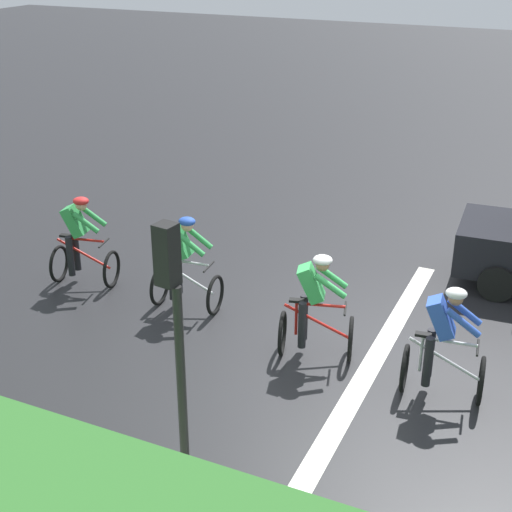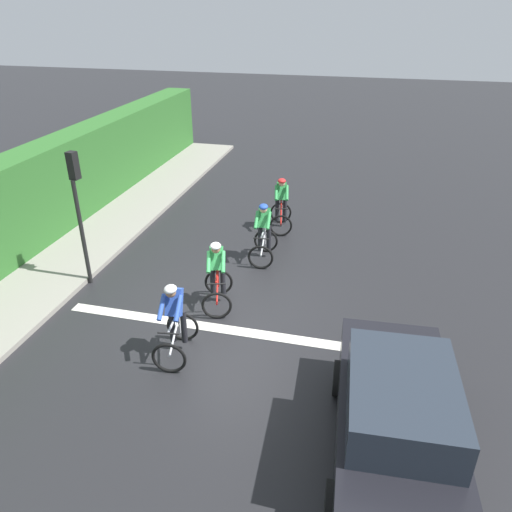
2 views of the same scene
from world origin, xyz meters
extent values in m
plane|color=black|center=(0.00, 0.00, 0.00)|extent=(80.00, 80.00, 0.00)
cube|color=silver|center=(0.00, -0.60, 0.00)|extent=(7.00, 0.30, 0.01)
torus|color=black|center=(0.40, 4.37, 0.34)|extent=(0.68, 0.19, 0.68)
torus|color=black|center=(0.20, 5.36, 0.34)|extent=(0.68, 0.19, 0.68)
cylinder|color=red|center=(0.30, 4.86, 0.59)|extent=(0.24, 0.98, 0.51)
cylinder|color=red|center=(0.24, 5.16, 0.62)|extent=(0.04, 0.04, 0.55)
cylinder|color=red|center=(0.31, 4.81, 0.87)|extent=(0.19, 0.71, 0.04)
cube|color=black|center=(0.24, 5.16, 0.91)|extent=(0.14, 0.24, 0.04)
cylinder|color=black|center=(0.38, 4.47, 0.84)|extent=(0.42, 0.12, 0.03)
cube|color=green|center=(0.28, 4.96, 1.21)|extent=(0.38, 0.46, 0.57)
sphere|color=tan|center=(0.31, 4.81, 1.52)|extent=(0.20, 0.20, 0.20)
ellipsoid|color=red|center=(0.31, 4.81, 1.59)|extent=(0.29, 0.32, 0.14)
cylinder|color=black|center=(0.38, 5.09, 0.57)|extent=(0.12, 0.12, 0.74)
cylinder|color=black|center=(0.14, 5.04, 0.57)|extent=(0.12, 0.12, 0.74)
cylinder|color=green|center=(0.49, 4.72, 1.26)|extent=(0.18, 0.49, 0.37)
cylinder|color=green|center=(0.18, 4.65, 1.26)|extent=(0.18, 0.49, 0.37)
torus|color=black|center=(0.29, 2.23, 0.34)|extent=(0.68, 0.12, 0.68)
torus|color=black|center=(0.20, 3.24, 0.34)|extent=(0.68, 0.12, 0.68)
cylinder|color=silver|center=(0.24, 2.73, 0.59)|extent=(0.13, 0.99, 0.51)
cylinder|color=silver|center=(0.22, 3.04, 0.62)|extent=(0.04, 0.04, 0.55)
cylinder|color=silver|center=(0.25, 2.68, 0.87)|extent=(0.11, 0.72, 0.04)
cube|color=black|center=(0.22, 3.04, 0.91)|extent=(0.12, 0.23, 0.04)
cylinder|color=black|center=(0.28, 2.33, 0.84)|extent=(0.42, 0.07, 0.03)
cube|color=green|center=(0.23, 2.84, 1.21)|extent=(0.33, 0.43, 0.57)
sphere|color=tan|center=(0.25, 2.68, 1.52)|extent=(0.20, 0.20, 0.20)
ellipsoid|color=#264CB2|center=(0.25, 2.68, 1.59)|extent=(0.26, 0.30, 0.14)
cylinder|color=black|center=(0.34, 2.95, 0.57)|extent=(0.12, 0.12, 0.74)
cylinder|color=black|center=(0.11, 2.93, 0.57)|extent=(0.12, 0.12, 0.74)
cylinder|color=green|center=(0.42, 2.56, 1.26)|extent=(0.13, 0.48, 0.37)
cylinder|color=green|center=(0.10, 2.54, 1.26)|extent=(0.13, 0.48, 0.37)
torus|color=black|center=(-0.12, -0.25, 0.34)|extent=(0.67, 0.24, 0.68)
torus|color=black|center=(-0.39, 0.74, 0.34)|extent=(0.67, 0.24, 0.68)
cylinder|color=red|center=(-0.26, 0.24, 0.59)|extent=(0.30, 0.96, 0.51)
cylinder|color=red|center=(-0.34, 0.54, 0.62)|extent=(0.04, 0.04, 0.55)
cylinder|color=red|center=(-0.24, 0.19, 0.87)|extent=(0.23, 0.70, 0.04)
cube|color=black|center=(-0.34, 0.54, 0.91)|extent=(0.15, 0.24, 0.04)
cylinder|color=black|center=(-0.15, -0.15, 0.84)|extent=(0.41, 0.14, 0.03)
cube|color=green|center=(-0.28, 0.34, 1.21)|extent=(0.40, 0.47, 0.57)
sphere|color=#9E7051|center=(-0.24, 0.19, 1.52)|extent=(0.20, 0.20, 0.20)
ellipsoid|color=silver|center=(-0.24, 0.19, 1.59)|extent=(0.31, 0.33, 0.14)
cylinder|color=black|center=(-0.19, 0.47, 0.57)|extent=(0.12, 0.12, 0.74)
cylinder|color=black|center=(-0.43, 0.41, 0.57)|extent=(0.12, 0.12, 0.74)
cylinder|color=green|center=(-0.05, 0.11, 1.26)|extent=(0.21, 0.48, 0.37)
cylinder|color=green|center=(-0.36, 0.02, 1.26)|extent=(0.21, 0.48, 0.37)
torus|color=black|center=(-0.44, -2.18, 0.34)|extent=(0.68, 0.14, 0.68)
torus|color=black|center=(-0.56, -1.17, 0.34)|extent=(0.68, 0.14, 0.68)
cylinder|color=silver|center=(-0.50, -1.68, 0.59)|extent=(0.16, 0.99, 0.51)
cylinder|color=silver|center=(-0.54, -1.37, 0.62)|extent=(0.04, 0.04, 0.55)
cylinder|color=silver|center=(-0.50, -1.73, 0.87)|extent=(0.13, 0.71, 0.04)
cube|color=black|center=(-0.54, -1.37, 0.91)|extent=(0.13, 0.23, 0.04)
cylinder|color=black|center=(-0.46, -2.08, 0.84)|extent=(0.42, 0.08, 0.03)
cube|color=#2D51B7|center=(-0.52, -1.58, 1.21)|extent=(0.35, 0.44, 0.57)
sphere|color=#9E7051|center=(-0.50, -1.73, 1.52)|extent=(0.20, 0.20, 0.20)
ellipsoid|color=silver|center=(-0.50, -1.73, 1.59)|extent=(0.27, 0.31, 0.14)
cylinder|color=black|center=(-0.41, -1.46, 0.57)|extent=(0.12, 0.12, 0.74)
cylinder|color=black|center=(-0.65, -1.49, 0.57)|extent=(0.12, 0.12, 0.74)
cylinder|color=#2D51B7|center=(-0.32, -1.84, 1.26)|extent=(0.15, 0.48, 0.37)
cylinder|color=#2D51B7|center=(-0.64, -1.88, 1.26)|extent=(0.15, 0.48, 0.37)
cylinder|color=black|center=(2.74, -1.95, 0.32)|extent=(0.26, 0.65, 0.64)
cylinder|color=black|center=(4.40, -1.85, 0.32)|extent=(0.26, 0.65, 0.64)
cube|color=#EAEACC|center=(3.02, -1.19, 0.80)|extent=(0.28, 0.10, 0.16)
cube|color=#EAEACC|center=(4.04, -1.13, 0.80)|extent=(0.28, 0.10, 0.16)
cylinder|color=black|center=(-3.72, 0.50, 1.35)|extent=(0.10, 0.10, 2.70)
cube|color=black|center=(-3.71, 0.60, 3.02)|extent=(0.23, 0.23, 0.64)
sphere|color=red|center=(-3.69, 0.71, 3.22)|extent=(0.11, 0.11, 0.11)
sphere|color=orange|center=(-3.69, 0.71, 3.02)|extent=(0.11, 0.11, 0.11)
sphere|color=green|center=(-3.69, 0.71, 2.82)|extent=(0.11, 0.11, 0.11)
camera|label=1|loc=(-9.22, -2.88, 5.93)|focal=51.39mm
camera|label=2|loc=(2.92, -8.92, 6.35)|focal=34.53mm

